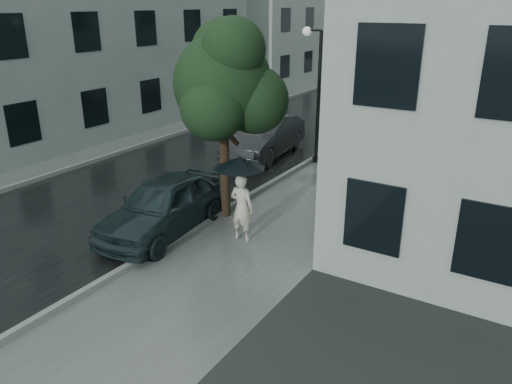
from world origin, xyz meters
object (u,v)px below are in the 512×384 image
Objects in this scene: street_tree at (225,81)px; car_far at (265,136)px; lamp_post at (315,87)px; car_near at (164,205)px; pedestrian at (242,208)px.

car_far is (-2.05, 5.56, -2.97)m from street_tree.
car_near is (-0.62, -7.68, -2.06)m from lamp_post.
car_near is (-2.02, -0.63, -0.14)m from pedestrian.
lamp_post is 1.02× the size of car_far.
street_tree is (-1.25, 1.15, 2.87)m from pedestrian.
pedestrian is at bearing -42.78° from street_tree.
pedestrian reaches higher than car_near.
car_near is 0.90× the size of car_far.
car_far reaches higher than car_near.
lamp_post is 1.13× the size of car_near.
pedestrian is 2.12m from car_near.
street_tree is 1.11× the size of lamp_post.
car_near is (-0.77, -1.78, -3.02)m from street_tree.
car_far is (-1.28, 7.34, 0.05)m from car_near.
lamp_post is (-0.16, 5.89, -0.95)m from street_tree.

